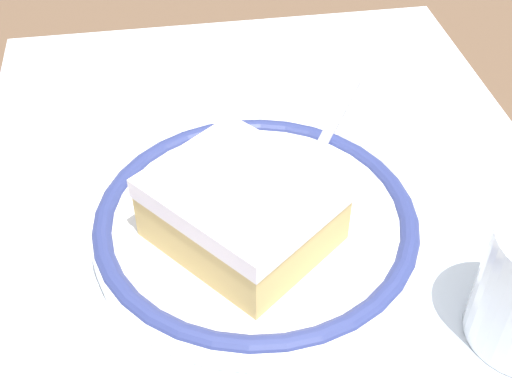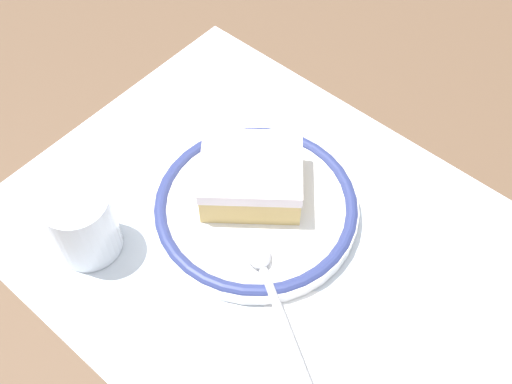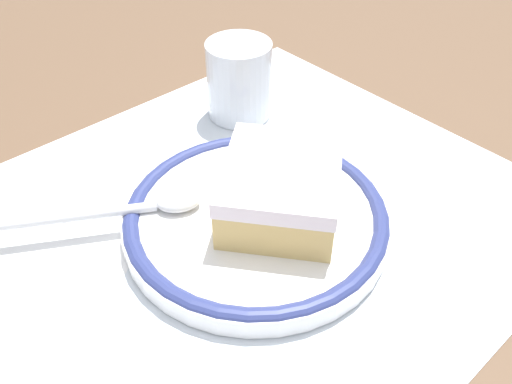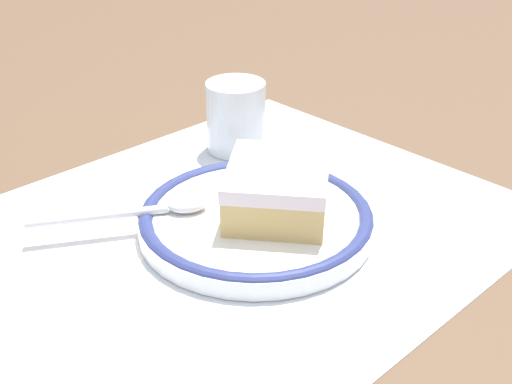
% 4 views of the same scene
% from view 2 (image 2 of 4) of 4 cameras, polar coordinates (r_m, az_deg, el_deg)
% --- Properties ---
extents(ground_plane, '(2.40, 2.40, 0.00)m').
position_cam_2_polar(ground_plane, '(0.61, 0.91, -4.17)').
color(ground_plane, brown).
extents(placemat, '(0.49, 0.38, 0.00)m').
position_cam_2_polar(placemat, '(0.61, 0.91, -4.13)').
color(placemat, silver).
rests_on(placemat, ground_plane).
extents(plate, '(0.20, 0.20, 0.02)m').
position_cam_2_polar(plate, '(0.62, 0.00, -1.40)').
color(plate, white).
rests_on(plate, placemat).
extents(cake_slice, '(0.13, 0.12, 0.04)m').
position_cam_2_polar(cake_slice, '(0.60, -0.42, 1.42)').
color(cake_slice, '#DBB76B').
rests_on(cake_slice, plate).
extents(spoon, '(0.13, 0.09, 0.01)m').
position_cam_2_polar(spoon, '(0.56, 1.20, -8.28)').
color(spoon, silver).
rests_on(spoon, plate).
extents(cup, '(0.06, 0.06, 0.07)m').
position_cam_2_polar(cup, '(0.60, -15.11, -2.99)').
color(cup, silver).
rests_on(cup, placemat).
extents(napkin, '(0.16, 0.16, 0.00)m').
position_cam_2_polar(napkin, '(0.56, 6.35, -14.19)').
color(napkin, white).
rests_on(napkin, placemat).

